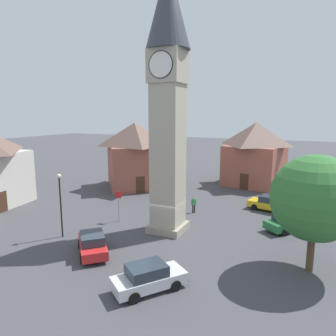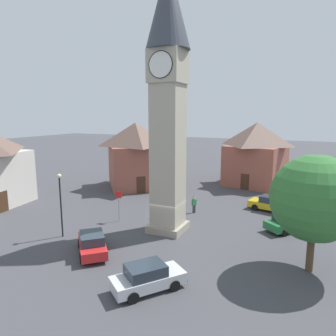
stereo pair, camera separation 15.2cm
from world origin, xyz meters
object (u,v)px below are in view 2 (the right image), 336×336
Objects in this scene: pedestrian at (194,203)px; building_terrace_right at (136,154)px; clock_tower at (168,80)px; building_shop_left at (256,153)px; lamp_post at (60,195)px; car_silver_kerb at (289,222)px; car_white_side at (92,243)px; car_red_corner at (148,277)px; road_sign at (119,201)px; tree at (315,199)px; car_blue_kerb at (270,204)px.

building_terrace_right reaches higher than pedestrian.
clock_tower reaches higher than building_shop_left.
car_silver_kerb is at bearing 29.24° from lamp_post.
lamp_post is (-4.15, 1.44, 2.66)m from car_white_side.
car_red_corner is 25.33m from building_terrace_right.
clock_tower reaches higher than car_white_side.
lamp_post reaches higher than car_red_corner.
clock_tower reaches higher than building_terrace_right.
car_silver_kerb is 17.76m from building_shop_left.
lamp_post is (3.62, -17.37, -0.97)m from building_terrace_right.
road_sign reaches higher than pedestrian.
road_sign is at bearing 170.97° from tree.
car_white_side is 20.67m from building_terrace_right.
road_sign is (-5.02, 0.13, -10.43)m from clock_tower.
tree is 26.27m from building_terrace_right.
road_sign reaches higher than car_white_side.
road_sign is at bearing 131.94° from car_red_corner.
clock_tower is 7.52× the size of road_sign.
car_silver_kerb is 0.58× the size of tree.
pedestrian is (-2.48, 13.92, 0.25)m from car_red_corner.
lamp_post is (-14.17, -14.06, 2.66)m from car_blue_kerb.
car_blue_kerb is 20.14m from lamp_post.
road_sign is (-15.93, 2.53, -2.79)m from tree.
car_blue_kerb is 1.02× the size of car_red_corner.
building_terrace_right is at bearing 145.32° from tree.
building_shop_left reaches higher than pedestrian.
clock_tower is 13.48m from car_white_side.
lamp_post is (-16.27, -9.11, 2.66)m from car_silver_kerb.
car_red_corner is 29.55m from building_shop_left.
building_terrace_right is (-19.89, 8.26, 3.63)m from car_silver_kerb.
car_red_corner is 2.55× the size of pedestrian.
car_white_side is (-2.93, -6.27, -11.57)m from clock_tower.
car_blue_kerb is 12.56m from building_shop_left.
pedestrian is at bearing -101.89° from building_shop_left.
clock_tower is 12.36m from lamp_post.
pedestrian is 13.59m from building_terrace_right.
car_red_corner is 14.14m from pedestrian.
building_shop_left is 0.87× the size of building_terrace_right.
tree is at bearing 7.67° from lamp_post.
building_terrace_right reaches higher than lamp_post.
car_white_side is at bearing -105.67° from pedestrian.
clock_tower is 5.08× the size of car_white_side.
car_silver_kerb is at bearing -67.00° from car_blue_kerb.
pedestrian is at bearing 86.46° from clock_tower.
road_sign reaches higher than car_red_corner.
building_terrace_right is (-21.60, 14.95, -0.30)m from tree.
car_blue_kerb is 2.61× the size of pedestrian.
clock_tower is at bearing -155.05° from car_silver_kerb.
tree is 2.63× the size of road_sign.
tree is at bearing -34.68° from building_terrace_right.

